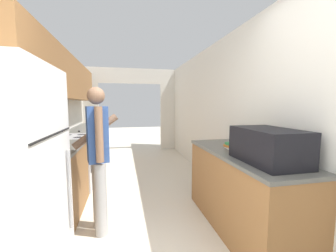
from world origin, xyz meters
TOP-DOWN VIEW (x-y plane):
  - wall_left at (-1.32, 2.58)m, footprint 0.38×7.83m
  - wall_right at (1.40, 2.11)m, footprint 0.06×7.83m
  - wall_far_with_doorway at (0.00, 5.46)m, footprint 3.15×0.06m
  - counter_left at (-1.07, 3.20)m, footprint 0.62×4.17m
  - counter_right at (1.07, 1.11)m, footprint 0.62×1.69m
  - refrigerator at (-1.03, 0.63)m, footprint 0.72×0.82m
  - range_oven at (-1.07, 2.77)m, footprint 0.66×0.72m
  - person at (-0.49, 1.40)m, footprint 0.52×0.43m
  - suitcase at (1.07, 0.70)m, footprint 0.42×0.68m
  - book_stack at (1.08, 1.24)m, footprint 0.22×0.28m
  - knife at (-1.07, 3.40)m, footprint 0.11×0.34m

SIDE VIEW (x-z plane):
  - counter_right at x=1.07m, z-range 0.00..0.90m
  - counter_left at x=-1.07m, z-range 0.00..0.90m
  - range_oven at x=-1.07m, z-range -0.06..0.97m
  - refrigerator at x=-1.03m, z-range 0.00..1.70m
  - person at x=-0.49m, z-range 0.06..1.67m
  - knife at x=-1.07m, z-range 0.89..0.91m
  - book_stack at x=1.08m, z-range 0.89..0.97m
  - suitcase at x=1.07m, z-range 0.90..1.21m
  - wall_right at x=1.40m, z-range 0.00..2.50m
  - wall_far_with_doorway at x=0.00m, z-range 0.21..2.71m
  - wall_left at x=-1.32m, z-range 0.30..2.80m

